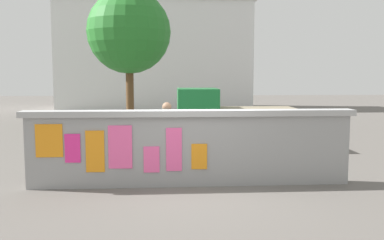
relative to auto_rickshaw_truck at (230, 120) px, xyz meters
name	(u,v)px	position (x,y,z in m)	size (l,w,h in m)	color
ground	(177,132)	(-1.48, 3.79, -0.90)	(60.00, 60.00, 0.00)	#605B56
poster_wall	(190,147)	(-1.49, -4.21, -0.10)	(6.73, 0.42, 1.55)	#959595
auto_rickshaw_truck	(230,120)	(0.00, 0.00, 0.00)	(3.62, 1.56, 1.85)	black
motorcycle	(121,137)	(-3.26, -0.38, -0.44)	(1.89, 0.57, 0.87)	black
bicycle_near	(97,154)	(-3.63, -2.52, -0.54)	(1.68, 0.51, 0.95)	black
person_walking	(167,129)	(-1.94, -2.82, 0.09)	(0.41, 0.41, 1.62)	#D83F72
tree_roadside	(129,32)	(-3.52, 6.43, 3.24)	(3.70, 3.70, 6.00)	brown
building_background	(155,53)	(-2.54, 16.34, 2.83)	(12.88, 4.82, 7.41)	silver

